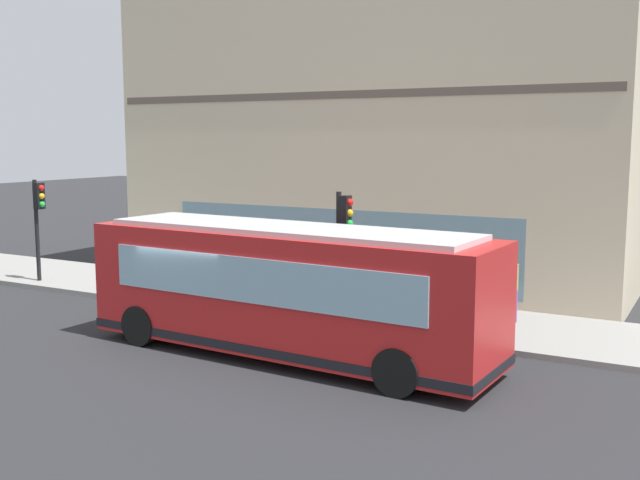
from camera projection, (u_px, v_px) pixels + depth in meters
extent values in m
plane|color=#262628|center=(207.00, 344.00, 18.65)|extent=(120.00, 120.00, 0.00)
cube|color=gray|center=(301.00, 305.00, 22.69)|extent=(4.14, 40.00, 0.15)
cube|color=beige|center=(388.00, 117.00, 27.38)|extent=(8.48, 17.59, 11.65)
cube|color=brown|center=(336.00, 95.00, 23.75)|extent=(0.36, 17.24, 0.24)
cube|color=slate|center=(334.00, 246.00, 24.32)|extent=(0.12, 12.31, 2.40)
cube|color=red|center=(287.00, 289.00, 17.41)|extent=(3.02, 10.12, 2.70)
cube|color=silver|center=(287.00, 229.00, 17.21)|extent=(2.59, 9.10, 0.12)
cube|color=#8CB2C6|center=(132.00, 253.00, 19.95)|extent=(2.20, 0.20, 1.20)
cube|color=#8CB2C6|center=(316.00, 264.00, 18.42)|extent=(0.49, 8.19, 1.00)
cube|color=#8CB2C6|center=(254.00, 281.00, 16.28)|extent=(0.49, 8.19, 1.00)
cube|color=black|center=(287.00, 338.00, 17.57)|extent=(3.06, 10.16, 0.20)
cylinder|color=black|center=(202.00, 307.00, 20.40)|extent=(0.35, 1.01, 1.00)
cylinder|color=black|center=(140.00, 325.00, 18.47)|extent=(0.35, 1.01, 1.00)
cylinder|color=black|center=(442.00, 345.00, 16.75)|extent=(0.35, 1.01, 1.00)
cylinder|color=black|center=(397.00, 372.00, 14.81)|extent=(0.35, 1.01, 1.00)
cylinder|color=black|center=(339.00, 258.00, 20.01)|extent=(0.14, 0.14, 3.52)
cube|color=black|center=(345.00, 213.00, 19.75)|extent=(0.32, 0.24, 0.90)
sphere|color=red|center=(350.00, 202.00, 19.65)|extent=(0.20, 0.20, 0.20)
sphere|color=yellow|center=(350.00, 213.00, 19.69)|extent=(0.20, 0.20, 0.20)
sphere|color=green|center=(349.00, 223.00, 19.73)|extent=(0.20, 0.20, 0.20)
cylinder|color=black|center=(37.00, 230.00, 25.88)|extent=(0.14, 0.14, 3.50)
cube|color=black|center=(39.00, 196.00, 25.62)|extent=(0.32, 0.24, 0.90)
sphere|color=red|center=(41.00, 188.00, 25.52)|extent=(0.20, 0.20, 0.20)
sphere|color=yellow|center=(42.00, 196.00, 25.56)|extent=(0.20, 0.20, 0.20)
sphere|color=green|center=(42.00, 204.00, 25.60)|extent=(0.20, 0.20, 0.20)
cylinder|color=gold|center=(249.00, 298.00, 21.90)|extent=(0.24, 0.24, 0.55)
sphere|color=gold|center=(249.00, 286.00, 21.85)|extent=(0.22, 0.22, 0.22)
cylinder|color=gold|center=(254.00, 297.00, 21.81)|extent=(0.10, 0.12, 0.10)
cylinder|color=gold|center=(252.00, 296.00, 22.04)|extent=(0.12, 0.10, 0.10)
cylinder|color=gold|center=(300.00, 277.00, 24.38)|extent=(0.14, 0.14, 0.87)
cylinder|color=gold|center=(303.00, 278.00, 24.24)|extent=(0.14, 0.14, 0.87)
cylinder|color=silver|center=(301.00, 254.00, 24.21)|extent=(0.32, 0.32, 0.69)
sphere|color=brown|center=(301.00, 240.00, 24.15)|extent=(0.23, 0.23, 0.23)
cylinder|color=#8C3F8C|center=(508.00, 305.00, 20.26)|extent=(0.14, 0.14, 0.88)
cylinder|color=#8C3F8C|center=(515.00, 306.00, 20.17)|extent=(0.14, 0.14, 0.88)
cylinder|color=#99994C|center=(512.00, 277.00, 20.11)|extent=(0.32, 0.32, 0.70)
sphere|color=brown|center=(513.00, 260.00, 20.04)|extent=(0.24, 0.24, 0.24)
cylinder|color=#8C3F8C|center=(145.00, 280.00, 23.92)|extent=(0.14, 0.14, 0.82)
cylinder|color=#8C3F8C|center=(148.00, 279.00, 24.09)|extent=(0.14, 0.14, 0.82)
cylinder|color=black|center=(146.00, 257.00, 23.91)|extent=(0.32, 0.32, 0.65)
sphere|color=brown|center=(146.00, 244.00, 23.85)|extent=(0.22, 0.22, 0.22)
cylinder|color=black|center=(171.00, 282.00, 23.48)|extent=(0.14, 0.14, 0.87)
cylinder|color=black|center=(166.00, 282.00, 23.49)|extent=(0.14, 0.14, 0.87)
cylinder|color=#8C3F8C|center=(168.00, 258.00, 23.38)|extent=(0.32, 0.32, 0.69)
sphere|color=brown|center=(167.00, 243.00, 23.31)|extent=(0.24, 0.24, 0.24)
cube|color=#263F99|center=(207.00, 284.00, 23.18)|extent=(0.44, 0.40, 0.90)
cube|color=#8CB2C6|center=(212.00, 279.00, 23.06)|extent=(0.35, 0.03, 0.30)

